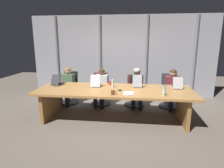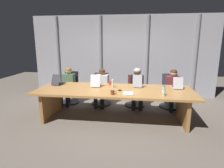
{
  "view_description": "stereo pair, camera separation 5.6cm",
  "coord_description": "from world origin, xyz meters",
  "px_view_note": "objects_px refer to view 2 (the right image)",
  "views": [
    {
      "loc": [
        0.5,
        -4.48,
        1.93
      ],
      "look_at": [
        -0.08,
        0.13,
        0.86
      ],
      "focal_mm": 30.79,
      "sensor_mm": 36.0,
      "label": 1
    },
    {
      "loc": [
        0.55,
        -4.47,
        1.93
      ],
      "look_at": [
        -0.08,
        0.13,
        0.86
      ],
      "focal_mm": 30.79,
      "sensor_mm": 36.0,
      "label": 2
    }
  ],
  "objects_px": {
    "laptop_right_mid": "(177,86)",
    "office_chair_left_end": "(70,91)",
    "spiral_notepad": "(128,94)",
    "person_left_mid": "(101,85)",
    "water_bottle_primary": "(164,91)",
    "person_right_mid": "(173,87)",
    "water_bottle_secondary": "(113,84)",
    "laptop_center": "(137,84)",
    "office_chair_center": "(135,94)",
    "laptop_left_end": "(59,82)",
    "coffee_mug_far": "(110,83)",
    "person_center": "(137,85)",
    "person_left_end": "(68,84)",
    "laptop_left_mid": "(96,83)",
    "coffee_mug_near": "(113,92)",
    "conference_mic_left_side": "(120,90)",
    "office_chair_left_mid": "(101,93)",
    "office_chair_right_mid": "(170,95)"
  },
  "relations": [
    {
      "from": "person_center",
      "to": "water_bottle_primary",
      "type": "distance_m",
      "value": 1.48
    },
    {
      "from": "water_bottle_primary",
      "to": "office_chair_center",
      "type": "bearing_deg",
      "value": 112.65
    },
    {
      "from": "laptop_right_mid",
      "to": "person_center",
      "type": "height_order",
      "value": "person_center"
    },
    {
      "from": "laptop_left_mid",
      "to": "coffee_mug_far",
      "type": "height_order",
      "value": "laptop_left_mid"
    },
    {
      "from": "laptop_left_end",
      "to": "office_chair_center",
      "type": "relative_size",
      "value": 0.52
    },
    {
      "from": "water_bottle_primary",
      "to": "water_bottle_secondary",
      "type": "height_order",
      "value": "water_bottle_primary"
    },
    {
      "from": "person_right_mid",
      "to": "office_chair_left_mid",
      "type": "bearing_deg",
      "value": -99.43
    },
    {
      "from": "person_right_mid",
      "to": "laptop_left_mid",
      "type": "bearing_deg",
      "value": -78.58
    },
    {
      "from": "office_chair_center",
      "to": "person_left_end",
      "type": "distance_m",
      "value": 2.05
    },
    {
      "from": "office_chair_left_mid",
      "to": "water_bottle_secondary",
      "type": "bearing_deg",
      "value": 19.94
    },
    {
      "from": "laptop_right_mid",
      "to": "conference_mic_left_side",
      "type": "xyz_separation_m",
      "value": [
        -1.38,
        -0.44,
        -0.04
      ]
    },
    {
      "from": "person_center",
      "to": "conference_mic_left_side",
      "type": "xyz_separation_m",
      "value": [
        -0.4,
        -1.05,
        0.12
      ]
    },
    {
      "from": "person_center",
      "to": "water_bottle_secondary",
      "type": "xyz_separation_m",
      "value": [
        -0.6,
        -0.78,
        0.21
      ]
    },
    {
      "from": "office_chair_left_end",
      "to": "person_center",
      "type": "distance_m",
      "value": 2.11
    },
    {
      "from": "laptop_right_mid",
      "to": "laptop_center",
      "type": "bearing_deg",
      "value": 88.0
    },
    {
      "from": "laptop_left_end",
      "to": "coffee_mug_far",
      "type": "bearing_deg",
      "value": -80.5
    },
    {
      "from": "laptop_right_mid",
      "to": "spiral_notepad",
      "type": "bearing_deg",
      "value": 120.01
    },
    {
      "from": "laptop_left_mid",
      "to": "spiral_notepad",
      "type": "relative_size",
      "value": 1.68
    },
    {
      "from": "person_center",
      "to": "water_bottle_primary",
      "type": "relative_size",
      "value": 5.06
    },
    {
      "from": "office_chair_left_mid",
      "to": "person_left_mid",
      "type": "distance_m",
      "value": 0.32
    },
    {
      "from": "office_chair_left_end",
      "to": "coffee_mug_near",
      "type": "xyz_separation_m",
      "value": [
        1.56,
        -1.57,
        0.45
      ]
    },
    {
      "from": "laptop_left_end",
      "to": "laptop_center",
      "type": "bearing_deg",
      "value": -85.52
    },
    {
      "from": "office_chair_left_end",
      "to": "person_right_mid",
      "type": "xyz_separation_m",
      "value": [
        3.1,
        -0.16,
        0.29
      ]
    },
    {
      "from": "office_chair_right_mid",
      "to": "laptop_right_mid",
      "type": "bearing_deg",
      "value": -1.43
    },
    {
      "from": "spiral_notepad",
      "to": "laptop_right_mid",
      "type": "bearing_deg",
      "value": 29.15
    },
    {
      "from": "conference_mic_left_side",
      "to": "person_left_end",
      "type": "bearing_deg",
      "value": 148.15
    },
    {
      "from": "office_chair_center",
      "to": "person_left_mid",
      "type": "bearing_deg",
      "value": -84.18
    },
    {
      "from": "laptop_center",
      "to": "office_chair_left_end",
      "type": "relative_size",
      "value": 0.42
    },
    {
      "from": "laptop_left_mid",
      "to": "person_left_end",
      "type": "height_order",
      "value": "person_left_end"
    },
    {
      "from": "person_center",
      "to": "coffee_mug_near",
      "type": "distance_m",
      "value": 1.51
    },
    {
      "from": "water_bottle_secondary",
      "to": "person_center",
      "type": "bearing_deg",
      "value": 52.29
    },
    {
      "from": "laptop_right_mid",
      "to": "office_chair_left_end",
      "type": "height_order",
      "value": "laptop_right_mid"
    },
    {
      "from": "water_bottle_primary",
      "to": "water_bottle_secondary",
      "type": "xyz_separation_m",
      "value": [
        -1.18,
        0.57,
        -0.0
      ]
    },
    {
      "from": "office_chair_center",
      "to": "person_left_mid",
      "type": "xyz_separation_m",
      "value": [
        -0.99,
        -0.16,
        0.28
      ]
    },
    {
      "from": "person_right_mid",
      "to": "water_bottle_secondary",
      "type": "bearing_deg",
      "value": -69.35
    },
    {
      "from": "person_left_mid",
      "to": "office_chair_center",
      "type": "bearing_deg",
      "value": 104.0
    },
    {
      "from": "water_bottle_secondary",
      "to": "coffee_mug_far",
      "type": "relative_size",
      "value": 1.76
    },
    {
      "from": "laptop_center",
      "to": "office_chair_left_end",
      "type": "distance_m",
      "value": 2.26
    },
    {
      "from": "coffee_mug_far",
      "to": "water_bottle_primary",
      "type": "bearing_deg",
      "value": -34.4
    },
    {
      "from": "person_right_mid",
      "to": "conference_mic_left_side",
      "type": "distance_m",
      "value": 1.77
    },
    {
      "from": "person_left_end",
      "to": "spiral_notepad",
      "type": "xyz_separation_m",
      "value": [
        1.89,
        -1.3,
        0.13
      ]
    },
    {
      "from": "laptop_center",
      "to": "laptop_right_mid",
      "type": "bearing_deg",
      "value": -92.41
    },
    {
      "from": "person_left_mid",
      "to": "water_bottle_secondary",
      "type": "relative_size",
      "value": 5.01
    },
    {
      "from": "laptop_left_mid",
      "to": "laptop_center",
      "type": "xyz_separation_m",
      "value": [
        1.07,
        0.03,
        0.0
      ]
    },
    {
      "from": "person_right_mid",
      "to": "office_chair_left_end",
      "type": "bearing_deg",
      "value": -98.07
    },
    {
      "from": "person_left_mid",
      "to": "water_bottle_primary",
      "type": "height_order",
      "value": "person_left_mid"
    },
    {
      "from": "laptop_left_mid",
      "to": "coffee_mug_near",
      "type": "height_order",
      "value": "laptop_left_mid"
    },
    {
      "from": "office_chair_center",
      "to": "person_left_end",
      "type": "relative_size",
      "value": 0.8
    },
    {
      "from": "person_left_end",
      "to": "person_left_mid",
      "type": "distance_m",
      "value": 1.04
    },
    {
      "from": "laptop_right_mid",
      "to": "office_chair_center",
      "type": "distance_m",
      "value": 1.37
    }
  ]
}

